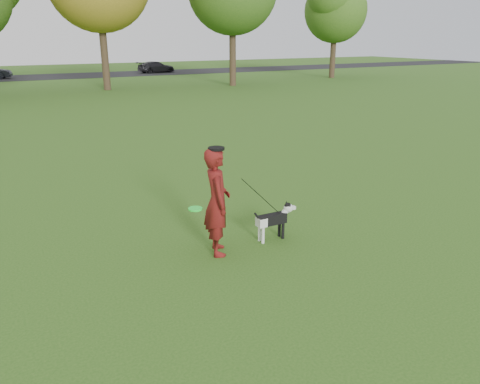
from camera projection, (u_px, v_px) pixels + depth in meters
ground at (234, 243)px, 8.44m from camera, size 120.00×120.00×0.00m
road at (27, 77)px, 41.81m from camera, size 120.00×7.00×0.02m
man at (217, 202)px, 7.81m from camera, size 0.62×0.77×1.85m
dog at (275, 218)px, 8.49m from camera, size 0.90×0.18×0.68m
car_right at (156, 67)px, 47.09m from camera, size 3.97×2.11×1.09m
man_held_items at (258, 195)px, 8.13m from camera, size 1.85×0.37×1.40m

